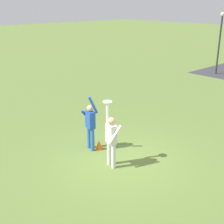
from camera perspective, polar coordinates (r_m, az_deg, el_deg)
The scene contains 6 objects.
ground_plane at distance 10.29m, azimuth 1.53°, elevation -8.92°, with size 120.00×120.00×0.00m, color olive.
person_catcher at distance 9.51m, azimuth -0.13°, elevation -4.82°, with size 0.57×0.49×2.08m.
person_defender at distance 10.63m, azimuth -4.03°, elevation -2.14°, with size 0.60×0.51×2.04m.
frisbee_disc at distance 9.28m, azimuth -0.86°, elevation 1.92°, with size 0.28×0.28×0.02m, color white.
lamppost_by_lot at distance 23.23m, azimuth 19.38°, elevation 12.94°, with size 0.28×0.28×4.26m.
field_cone_orange at distance 10.96m, azimuth -2.42°, elevation -6.09°, with size 0.26×0.26×0.32m, color orange.
Camera 1 is at (6.44, -6.31, 4.95)m, focal length 49.31 mm.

